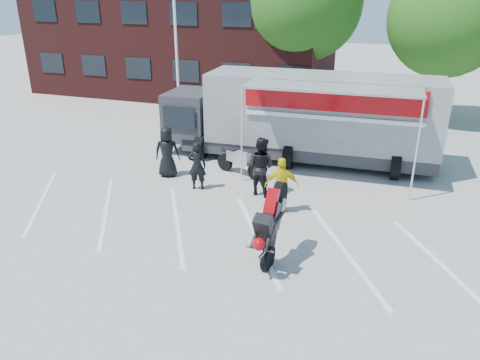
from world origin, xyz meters
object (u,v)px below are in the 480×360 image
Objects in this scene: flagpole at (180,18)px; parked_motorcycle at (240,175)px; tree_mid at (447,19)px; transporter_truck at (305,160)px; spectator_leather_b at (197,166)px; spectator_leather_c at (261,166)px; stunt_bike_rider at (276,254)px; spectator_hivis at (282,186)px; tree_left at (304,2)px; spectator_leather_a at (167,152)px.

parked_motorcycle is (4.53, -4.89, -5.05)m from flagpole.
flagpole is at bearing -156.03° from tree_mid.
transporter_truck is (-4.80, -7.54, -4.94)m from tree_mid.
spectator_leather_b reaches higher than parked_motorcycle.
spectator_leather_b is 2.14m from spectator_leather_c.
stunt_bike_rider is at bearing -86.22° from transporter_truck.
spectator_leather_b is at bearing -28.79° from spectator_hivis.
spectator_hivis is at bearing 148.55° from spectator_leather_c.
stunt_bike_rider is (-4.04, -14.69, -4.94)m from tree_mid.
parked_motorcycle is 1.25× the size of spectator_hivis.
parked_motorcycle is at bearing -88.50° from tree_left.
spectator_leather_a is (-9.14, -10.80, -4.04)m from tree_mid.
stunt_bike_rider is 1.12× the size of spectator_leather_c.
parked_motorcycle is (-1.91, -2.36, 0.00)m from transporter_truck.
spectator_leather_b is 0.85× the size of spectator_leather_c.
tree_mid is at bearing 55.20° from transporter_truck.
spectator_hivis is (6.69, -7.30, -4.19)m from flagpole.
spectator_leather_b is at bearing 172.27° from parked_motorcycle.
spectator_hivis is at bearing -110.34° from tree_mid.
transporter_truck is 5.50m from spectator_leather_a.
transporter_truck is 6.07× the size of spectator_hivis.
stunt_bike_rider is (2.67, -4.80, 0.00)m from parked_motorcycle.
flagpole is 3.71× the size of parked_motorcycle.
transporter_truck is at bearing -85.07° from spectator_leather_c.
stunt_bike_rider is at bearing 87.46° from spectator_hivis.
spectator_leather_a is (-5.09, 3.89, 0.91)m from stunt_bike_rider.
stunt_bike_rider is at bearing -105.39° from tree_mid.
tree_mid is 13.74m from spectator_hivis.
spectator_leather_b is at bearing -61.14° from flagpole.
flagpole is at bearing -31.42° from spectator_leather_c.
transporter_truck is 4.86× the size of parked_motorcycle.
spectator_hivis is (3.09, -0.78, 0.04)m from spectator_leather_b.
spectator_leather_b is (3.59, -6.52, -4.23)m from flagpole.
tree_left reaches higher than spectator_leather_b.
spectator_leather_a is 1.10× the size of spectator_leather_b.
transporter_truck is at bearing -101.73° from spectator_hivis.
tree_mid reaches higher than spectator_leather_c.
parked_motorcycle is at bearing -124.16° from tree_mid.
tree_mid is 3.52× the size of stunt_bike_rider.
flagpole is 1.04× the size of tree_mid.
tree_left is 7.10m from tree_mid.
tree_left is at bearing -67.08° from spectator_leather_c.
flagpole is 0.93× the size of tree_left.
stunt_bike_rider is at bearing 129.38° from spectator_leather_c.
parked_motorcycle is at bearing -132.08° from spectator_leather_b.
stunt_bike_rider is 1.20× the size of spectator_leather_a.
tree_mid is 16.02m from stunt_bike_rider.
tree_left is at bearing 54.72° from flagpole.
parked_motorcycle is at bearing -131.30° from transporter_truck.
stunt_bike_rider is at bearing -53.39° from flagpole.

